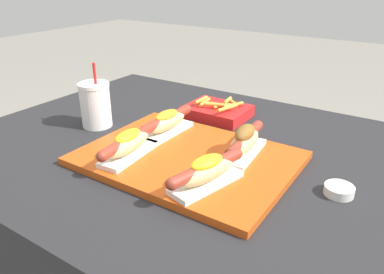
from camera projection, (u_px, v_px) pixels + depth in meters
name	position (u px, v px, depth m)	size (l,w,h in m)	color
patio_table	(204.00, 254.00, 1.12)	(1.34, 0.94, 0.69)	#232326
serving_tray	(188.00, 158.00, 0.91)	(0.50, 0.37, 0.02)	#CC4C14
hot_dog_0	(128.00, 144.00, 0.89)	(0.07, 0.21, 0.06)	white
hot_dog_1	(207.00, 171.00, 0.77)	(0.10, 0.21, 0.07)	white
hot_dog_2	(167.00, 122.00, 1.02)	(0.06, 0.21, 0.06)	white
hot_dog_3	(245.00, 141.00, 0.90)	(0.08, 0.21, 0.08)	white
sauce_bowl	(339.00, 190.00, 0.78)	(0.06, 0.06, 0.02)	silver
drink_cup	(96.00, 105.00, 1.10)	(0.09, 0.09, 0.19)	white
fries_basket	(217.00, 111.00, 1.18)	(0.19, 0.15, 0.06)	red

